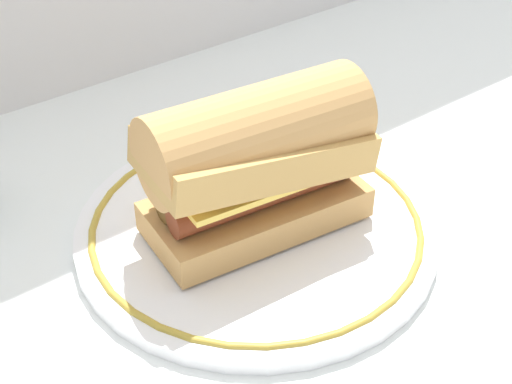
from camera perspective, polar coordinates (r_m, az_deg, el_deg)
The scene contains 3 objects.
ground_plane at distance 0.65m, azimuth 0.74°, elevation -2.31°, with size 1.50×1.50×0.00m, color white.
plate at distance 0.63m, azimuth 0.00°, elevation -2.72°, with size 0.29×0.29×0.01m.
sausage_sandwich at distance 0.59m, azimuth 0.00°, elevation 2.50°, with size 0.18×0.10×0.12m.
Camera 1 is at (-0.31, -0.40, 0.41)m, focal length 54.49 mm.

